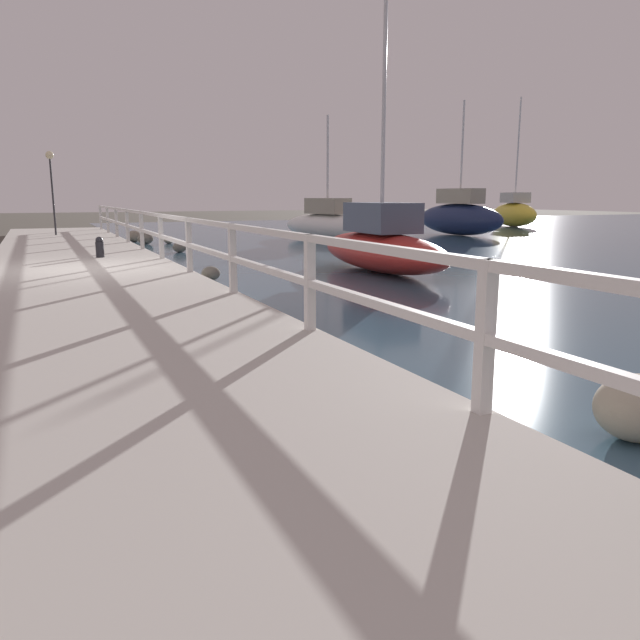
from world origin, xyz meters
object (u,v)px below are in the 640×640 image
object	(u,v)px
mooring_bollard	(100,247)
sailboat_white	(328,224)
sailboat_yellow	(514,213)
sailboat_navy	(459,216)
sailboat_red	(381,246)
dock_lamp	(51,170)

from	to	relation	value
mooring_bollard	sailboat_white	size ratio (longest dim) A/B	0.08
mooring_bollard	sailboat_yellow	size ratio (longest dim) A/B	0.07
sailboat_navy	sailboat_white	bearing A→B (deg)	178.02
sailboat_navy	sailboat_yellow	distance (m)	9.30
sailboat_navy	sailboat_yellow	xyz separation A→B (m)	(7.72, 5.19, -0.05)
sailboat_red	sailboat_yellow	bearing A→B (deg)	43.56
sailboat_white	sailboat_yellow	size ratio (longest dim) A/B	0.83
sailboat_red	sailboat_white	bearing A→B (deg)	73.70
mooring_bollard	sailboat_navy	xyz separation A→B (m)	(16.08, 7.41, 0.31)
dock_lamp	sailboat_navy	distance (m)	17.07
dock_lamp	sailboat_navy	size ratio (longest dim) A/B	0.53
sailboat_navy	dock_lamp	bearing A→B (deg)	165.61
sailboat_white	sailboat_red	bearing A→B (deg)	-118.87
dock_lamp	sailboat_navy	bearing A→B (deg)	-8.92
sailboat_yellow	sailboat_red	size ratio (longest dim) A/B	0.98
sailboat_white	sailboat_yellow	xyz separation A→B (m)	(14.47, 5.60, 0.16)
mooring_bollard	sailboat_navy	world-z (taller)	sailboat_navy
dock_lamp	sailboat_white	size ratio (longest dim) A/B	0.52
sailboat_white	sailboat_yellow	bearing A→B (deg)	10.60
mooring_bollard	sailboat_white	bearing A→B (deg)	36.89
mooring_bollard	sailboat_white	distance (m)	11.66
sailboat_navy	mooring_bollard	bearing A→B (deg)	-160.72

